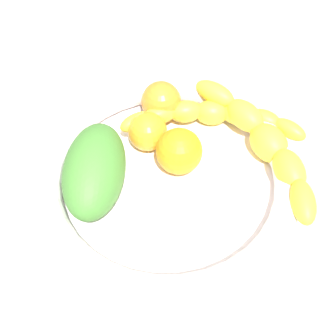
{
  "coord_description": "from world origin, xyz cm",
  "views": [
    {
      "loc": [
        14.04,
        -26.93,
        50.77
      ],
      "look_at": [
        0.0,
        0.0,
        8.29
      ],
      "focal_mm": 47.38,
      "sensor_mm": 36.0,
      "label": 1
    }
  ],
  "objects_px": {
    "banana_draped_right": "(212,116)",
    "banana_draped_left": "(264,142)",
    "orange_mid_right": "(177,150)",
    "mango_green": "(95,170)",
    "orange_mid_left": "(148,132)",
    "orange_front": "(161,101)",
    "fruit_bowl": "(168,180)"
  },
  "relations": [
    {
      "from": "banana_draped_right",
      "to": "banana_draped_left",
      "type": "bearing_deg",
      "value": -10.71
    },
    {
      "from": "orange_mid_right",
      "to": "mango_green",
      "type": "height_order",
      "value": "mango_green"
    },
    {
      "from": "orange_mid_left",
      "to": "orange_mid_right",
      "type": "distance_m",
      "value": 0.05
    },
    {
      "from": "banana_draped_right",
      "to": "orange_mid_left",
      "type": "relative_size",
      "value": 4.47
    },
    {
      "from": "banana_draped_right",
      "to": "orange_front",
      "type": "distance_m",
      "value": 0.07
    },
    {
      "from": "orange_mid_right",
      "to": "orange_front",
      "type": "bearing_deg",
      "value": 130.7
    },
    {
      "from": "banana_draped_left",
      "to": "banana_draped_right",
      "type": "xyz_separation_m",
      "value": [
        -0.08,
        0.01,
        -0.01
      ]
    },
    {
      "from": "fruit_bowl",
      "to": "orange_mid_right",
      "type": "xyz_separation_m",
      "value": [
        -0.0,
        0.03,
        0.02
      ]
    },
    {
      "from": "fruit_bowl",
      "to": "orange_front",
      "type": "distance_m",
      "value": 0.11
    },
    {
      "from": "orange_mid_right",
      "to": "banana_draped_left",
      "type": "bearing_deg",
      "value": 34.7
    },
    {
      "from": "fruit_bowl",
      "to": "orange_mid_right",
      "type": "relative_size",
      "value": 5.53
    },
    {
      "from": "fruit_bowl",
      "to": "mango_green",
      "type": "relative_size",
      "value": 2.42
    },
    {
      "from": "fruit_bowl",
      "to": "banana_draped_right",
      "type": "relative_size",
      "value": 1.42
    },
    {
      "from": "fruit_bowl",
      "to": "banana_draped_left",
      "type": "distance_m",
      "value": 0.13
    },
    {
      "from": "banana_draped_right",
      "to": "mango_green",
      "type": "bearing_deg",
      "value": -118.72
    },
    {
      "from": "orange_front",
      "to": "orange_mid_right",
      "type": "height_order",
      "value": "orange_mid_right"
    },
    {
      "from": "orange_mid_left",
      "to": "orange_mid_right",
      "type": "xyz_separation_m",
      "value": [
        0.05,
        -0.01,
        0.0
      ]
    },
    {
      "from": "fruit_bowl",
      "to": "orange_front",
      "type": "bearing_deg",
      "value": 122.17
    },
    {
      "from": "banana_draped_right",
      "to": "orange_front",
      "type": "height_order",
      "value": "orange_front"
    },
    {
      "from": "fruit_bowl",
      "to": "orange_front",
      "type": "relative_size",
      "value": 5.93
    },
    {
      "from": "fruit_bowl",
      "to": "orange_front",
      "type": "xyz_separation_m",
      "value": [
        -0.06,
        0.09,
        0.02
      ]
    },
    {
      "from": "fruit_bowl",
      "to": "orange_mid_left",
      "type": "distance_m",
      "value": 0.07
    },
    {
      "from": "banana_draped_left",
      "to": "orange_mid_right",
      "type": "relative_size",
      "value": 3.63
    },
    {
      "from": "orange_mid_right",
      "to": "orange_mid_left",
      "type": "bearing_deg",
      "value": 165.39
    },
    {
      "from": "orange_front",
      "to": "mango_green",
      "type": "height_order",
      "value": "mango_green"
    },
    {
      "from": "orange_mid_left",
      "to": "banana_draped_left",
      "type": "bearing_deg",
      "value": 19.99
    },
    {
      "from": "banana_draped_left",
      "to": "orange_front",
      "type": "distance_m",
      "value": 0.15
    },
    {
      "from": "banana_draped_right",
      "to": "orange_front",
      "type": "xyz_separation_m",
      "value": [
        -0.07,
        -0.01,
        0.01
      ]
    },
    {
      "from": "orange_front",
      "to": "orange_mid_right",
      "type": "bearing_deg",
      "value": -49.3
    },
    {
      "from": "fruit_bowl",
      "to": "banana_draped_left",
      "type": "xyz_separation_m",
      "value": [
        0.09,
        0.09,
        0.02
      ]
    },
    {
      "from": "banana_draped_right",
      "to": "orange_mid_right",
      "type": "bearing_deg",
      "value": -99.65
    },
    {
      "from": "banana_draped_left",
      "to": "orange_mid_left",
      "type": "xyz_separation_m",
      "value": [
        -0.14,
        -0.05,
        -0.0
      ]
    }
  ]
}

